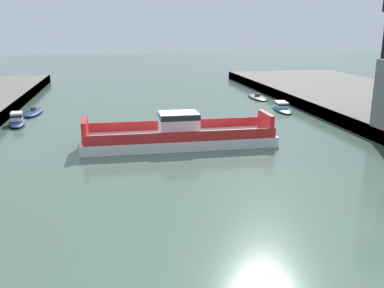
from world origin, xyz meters
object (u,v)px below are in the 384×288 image
Objects in this scene: moored_boat_near_right at (33,112)px; moored_boat_upstream_a at (257,97)px; moored_boat_near_left at (282,107)px; chain_ferry at (179,135)px; moored_boat_far_right at (17,120)px.

moored_boat_near_right reaches higher than moored_boat_upstream_a.
chain_ferry is at bearing -137.77° from moored_boat_near_left.
moored_boat_upstream_a is (19.28, 29.42, -0.92)m from chain_ferry.
chain_ferry reaches higher than moored_boat_upstream_a.
moored_boat_near_right is (-38.47, 4.09, -0.21)m from moored_boat_near_left.
moored_boat_near_left is 1.07× the size of moored_boat_near_right.
moored_boat_upstream_a is at bearing 56.77° from chain_ferry.
chain_ferry reaches higher than moored_boat_far_right.
moored_boat_far_right reaches higher than moored_boat_near_right.
moored_boat_near_right is 39.31m from moored_boat_upstream_a.
moored_boat_far_right is 0.74× the size of moored_boat_upstream_a.
moored_boat_near_left is 0.99× the size of moored_boat_upstream_a.
chain_ferry is 3.50× the size of moored_boat_far_right.
chain_ferry is 2.81× the size of moored_boat_near_right.
moored_boat_upstream_a is (39.32, 15.62, -0.44)m from moored_boat_far_right.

